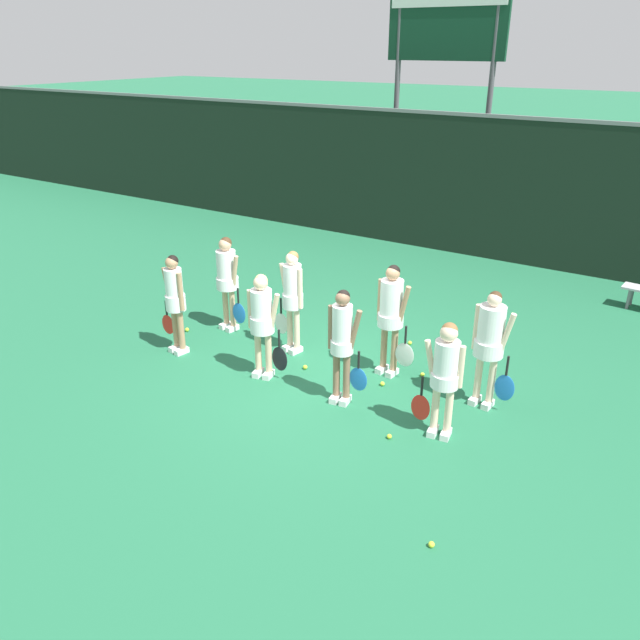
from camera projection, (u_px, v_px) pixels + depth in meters
name	position (u px, v px, depth m)	size (l,w,h in m)	color
ground_plane	(318.00, 374.00, 9.72)	(140.00, 140.00, 0.00)	#216642
fence_windscreen	(481.00, 187.00, 14.44)	(60.00, 0.08, 3.29)	black
scoreboard	(445.00, 53.00, 15.75)	(3.13, 0.15, 5.84)	#515156
player_0	(175.00, 297.00, 10.03)	(0.60, 0.33, 1.68)	tan
player_1	(262.00, 318.00, 9.28)	(0.64, 0.37, 1.66)	beige
player_2	(343.00, 339.00, 8.58)	(0.61, 0.33, 1.71)	#8C664C
player_3	(445.00, 371.00, 7.84)	(0.63, 0.37, 1.60)	beige
player_4	(227.00, 276.00, 10.85)	(0.66, 0.39, 1.70)	tan
player_5	(292.00, 294.00, 10.05)	(0.61, 0.35, 1.74)	beige
player_6	(391.00, 311.00, 9.32)	(0.68, 0.39, 1.77)	tan
player_7	(490.00, 340.00, 8.49)	(0.68, 0.41, 1.72)	beige
tennis_ball_0	(274.00, 311.00, 11.91)	(0.07, 0.07, 0.07)	#CCE033
tennis_ball_1	(410.00, 343.00, 10.65)	(0.07, 0.07, 0.07)	#CCE033
tennis_ball_2	(389.00, 436.00, 8.12)	(0.07, 0.07, 0.07)	#CCE033
tennis_ball_3	(422.00, 374.00, 9.63)	(0.07, 0.07, 0.07)	#CCE033
tennis_ball_4	(431.00, 544.00, 6.37)	(0.07, 0.07, 0.07)	#CCE033
tennis_ball_5	(382.00, 384.00, 9.37)	(0.07, 0.07, 0.07)	#CCE033
tennis_ball_6	(251.00, 300.00, 12.41)	(0.07, 0.07, 0.07)	#CCE033
tennis_ball_7	(187.00, 330.00, 11.14)	(0.07, 0.07, 0.07)	#CCE033
tennis_ball_8	(305.00, 367.00, 9.85)	(0.07, 0.07, 0.07)	#CCE033
tennis_ball_9	(331.00, 323.00, 11.40)	(0.07, 0.07, 0.07)	#CCE033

